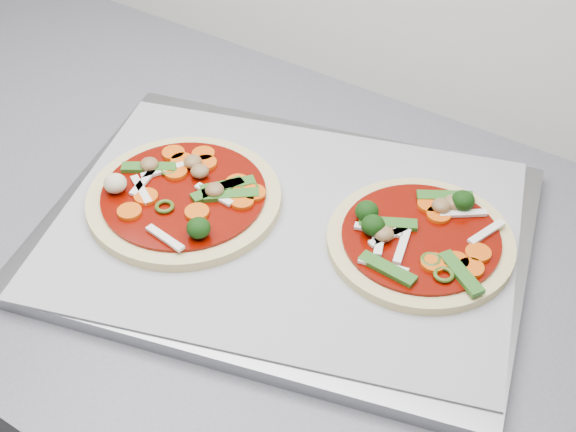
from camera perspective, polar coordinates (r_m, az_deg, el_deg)
The scene contains 5 objects.
base_cabinet at distance 1.40m, azimuth -16.69°, elevation -8.43°, with size 3.60×0.60×0.86m, color #B2B2B0.
baking_tray at distance 0.82m, azimuth -0.17°, elevation -1.18°, with size 0.48×0.36×0.02m, color gray.
parchment at distance 0.82m, azimuth -0.17°, elevation -0.73°, with size 0.46×0.34×0.00m, color #9C9CA1.
pizza_left at distance 0.84m, azimuth -7.39°, elevation 1.41°, with size 0.21×0.21×0.03m.
pizza_right at distance 0.80m, azimuth 9.36°, elevation -1.55°, with size 0.21×0.21×0.03m.
Camera 1 is at (0.79, 0.81, 1.47)m, focal length 50.00 mm.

